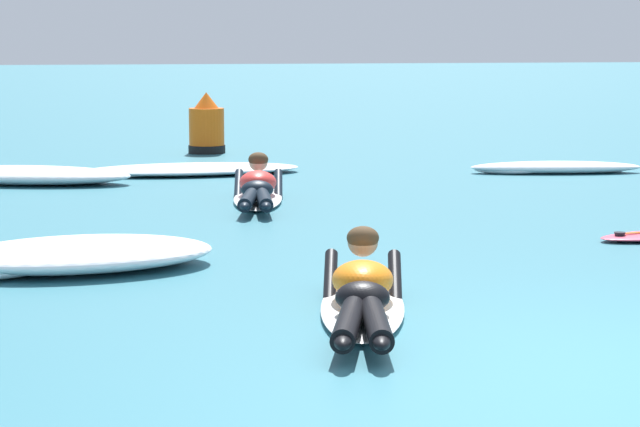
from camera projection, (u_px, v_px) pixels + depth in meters
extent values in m
plane|color=#2D6B7A|center=(325.00, 173.00, 16.46)|extent=(120.00, 120.00, 0.00)
ellipsoid|color=white|center=(362.00, 306.00, 8.27)|extent=(0.98, 2.10, 0.07)
ellipsoid|color=white|center=(363.00, 277.00, 9.22)|extent=(0.23, 0.24, 0.06)
ellipsoid|color=orange|center=(363.00, 280.00, 8.29)|extent=(0.55, 0.79, 0.35)
ellipsoid|color=black|center=(362.00, 297.00, 7.89)|extent=(0.39, 0.35, 0.20)
cylinder|color=black|center=(348.00, 323.00, 7.31)|extent=(0.39, 0.89, 0.14)
ellipsoid|color=black|center=(343.00, 342.00, 6.87)|extent=(0.15, 0.24, 0.08)
cylinder|color=black|center=(376.00, 324.00, 7.30)|extent=(0.29, 0.90, 0.14)
ellipsoid|color=black|center=(381.00, 342.00, 6.86)|extent=(0.15, 0.24, 0.08)
cylinder|color=black|center=(330.00, 280.00, 8.70)|extent=(0.22, 0.61, 0.35)
sphere|color=tan|center=(332.00, 283.00, 9.10)|extent=(0.09, 0.09, 0.09)
cylinder|color=black|center=(395.00, 281.00, 8.67)|extent=(0.22, 0.61, 0.35)
sphere|color=tan|center=(394.00, 285.00, 9.05)|extent=(0.09, 0.09, 0.09)
sphere|color=tan|center=(363.00, 242.00, 8.68)|extent=(0.21, 0.21, 0.21)
ellipsoid|color=#47331E|center=(363.00, 238.00, 8.66)|extent=(0.26, 0.24, 0.16)
ellipsoid|color=white|center=(258.00, 198.00, 13.68)|extent=(0.83, 2.03, 0.07)
ellipsoid|color=white|center=(259.00, 187.00, 14.61)|extent=(0.22, 0.23, 0.06)
ellipsoid|color=red|center=(258.00, 182.00, 13.71)|extent=(0.50, 0.74, 0.35)
ellipsoid|color=black|center=(257.00, 190.00, 13.32)|extent=(0.38, 0.33, 0.20)
cylinder|color=black|center=(248.00, 200.00, 12.74)|extent=(0.33, 0.88, 0.14)
ellipsoid|color=black|center=(245.00, 206.00, 12.31)|extent=(0.13, 0.23, 0.08)
cylinder|color=black|center=(264.00, 200.00, 12.75)|extent=(0.23, 0.88, 0.14)
ellipsoid|color=black|center=(266.00, 206.00, 12.32)|extent=(0.13, 0.23, 0.08)
cylinder|color=black|center=(239.00, 186.00, 14.09)|extent=(0.18, 0.59, 0.34)
sphere|color=tan|center=(240.00, 191.00, 14.48)|extent=(0.09, 0.09, 0.09)
cylinder|color=black|center=(278.00, 186.00, 14.08)|extent=(0.18, 0.59, 0.34)
sphere|color=tan|center=(278.00, 191.00, 14.45)|extent=(0.09, 0.09, 0.09)
sphere|color=tan|center=(258.00, 162.00, 14.08)|extent=(0.21, 0.21, 0.21)
ellipsoid|color=#47331E|center=(258.00, 159.00, 14.06)|extent=(0.25, 0.23, 0.16)
cone|color=black|center=(620.00, 241.00, 11.03)|extent=(0.11, 0.11, 0.16)
ellipsoid|color=white|center=(556.00, 167.00, 16.46)|extent=(2.27, 0.85, 0.16)
ellipsoid|color=white|center=(597.00, 168.00, 16.56)|extent=(0.83, 0.41, 0.11)
ellipsoid|color=white|center=(505.00, 171.00, 16.38)|extent=(0.83, 0.57, 0.09)
ellipsoid|color=white|center=(25.00, 175.00, 15.28)|extent=(2.76, 1.70, 0.21)
ellipsoid|color=white|center=(81.00, 177.00, 15.34)|extent=(1.04, 0.90, 0.15)
ellipsoid|color=white|center=(192.00, 169.00, 16.36)|extent=(2.82, 1.17, 0.13)
ellipsoid|color=white|center=(243.00, 168.00, 16.67)|extent=(1.11, 0.79, 0.09)
ellipsoid|color=white|center=(127.00, 174.00, 16.08)|extent=(1.10, 0.77, 0.07)
ellipsoid|color=white|center=(81.00, 254.00, 9.75)|extent=(2.18, 1.44, 0.23)
ellipsoid|color=white|center=(143.00, 251.00, 10.08)|extent=(0.78, 0.65, 0.16)
ellipsoid|color=white|center=(0.00, 268.00, 9.45)|extent=(0.93, 0.87, 0.13)
cylinder|color=#EA5B0F|center=(207.00, 131.00, 19.21)|extent=(0.53, 0.53, 0.68)
cone|color=#EA5B0F|center=(206.00, 100.00, 19.14)|extent=(0.37, 0.37, 0.24)
cylinder|color=black|center=(207.00, 149.00, 19.25)|extent=(0.56, 0.56, 0.12)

